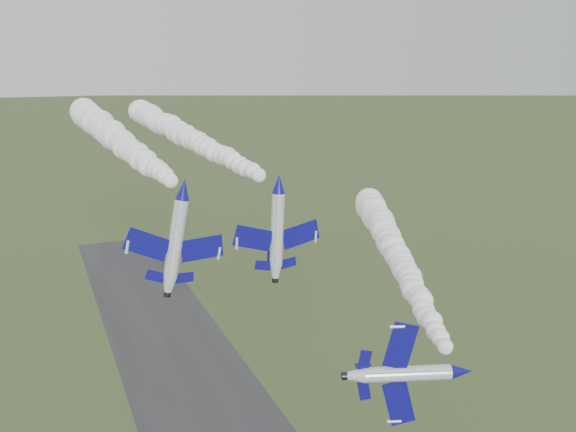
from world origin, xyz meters
The scene contains 6 objects.
jet_lead centered at (14.76, -1.51, 28.06)m, with size 6.98×13.27×11.26m.
smoke_trail_jet_lead centered at (25.51, 28.73, 30.46)m, with size 5.17×57.22×5.17m, color white, non-canonical shape.
jet_pair_left centered at (-8.97, 18.10, 45.32)m, with size 11.14×13.60×3.82m.
smoke_trail_jet_pair_left centered at (-10.94, 57.33, 46.66)m, with size 5.77×72.25×5.77m, color white, non-canonical shape.
jet_pair_right centered at (2.21, 17.85, 45.18)m, with size 11.00×13.20×3.27m.
smoke_trail_jet_pair_right centered at (-0.02, 55.33, 46.83)m, with size 4.73×68.11×4.73m, color white, non-canonical shape.
Camera 1 is at (-24.57, -50.18, 59.56)m, focal length 40.00 mm.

